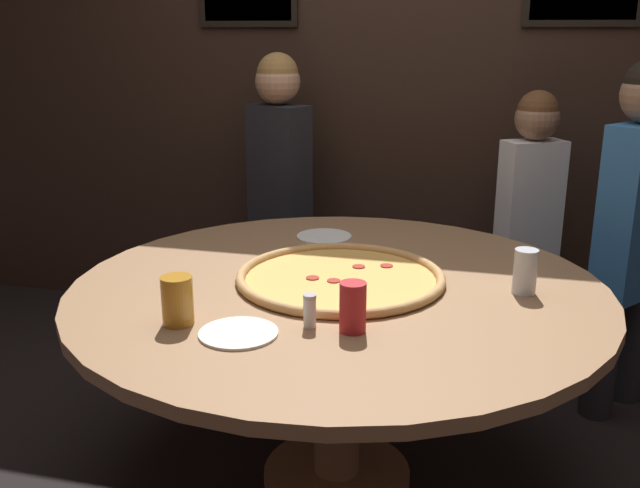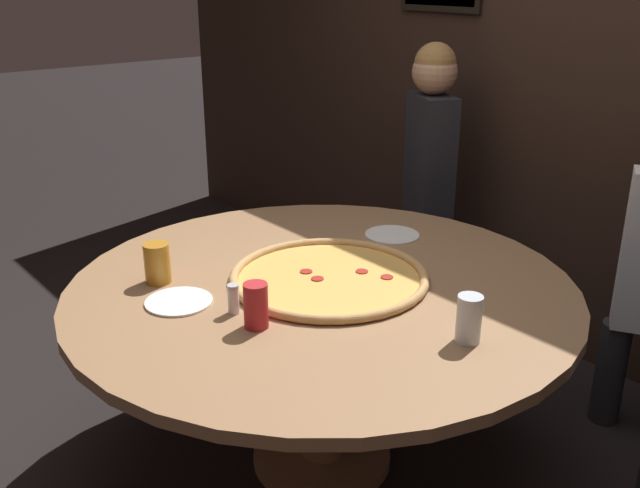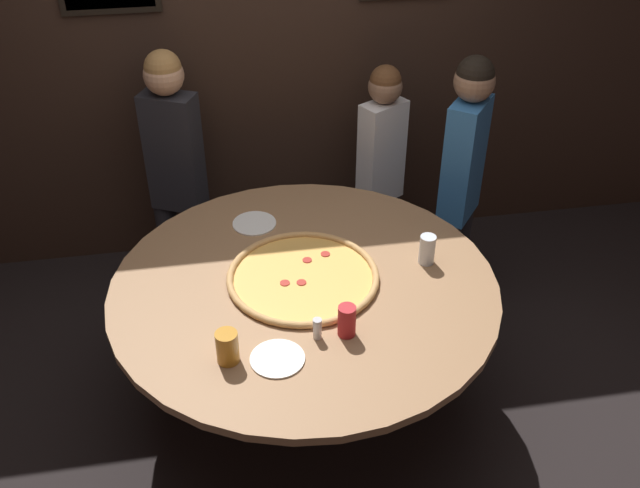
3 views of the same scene
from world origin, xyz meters
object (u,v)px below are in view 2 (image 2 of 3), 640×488
diner_far_right (429,172)px  white_plate_right_side (179,302)px  drink_cup_far_right (256,306)px  condiment_shaker (233,299)px  giant_pizza (329,277)px  dining_table (322,312)px  white_plate_near_front (392,235)px  drink_cup_near_left (469,319)px  drink_cup_beside_pizza (157,263)px

diner_far_right → white_plate_right_side: bearing=129.3°
drink_cup_far_right → diner_far_right: size_ratio=0.10×
condiment_shaker → diner_far_right: (-0.56, 1.52, 0.03)m
giant_pizza → white_plate_right_side: size_ratio=3.17×
diner_far_right → dining_table: bearing=141.8°
drink_cup_far_right → white_plate_right_side: bearing=-161.6°
white_plate_near_front → condiment_shaker: (0.18, -0.88, 0.05)m
drink_cup_far_right → diner_far_right: bearing=114.3°
drink_cup_near_left → condiment_shaker: size_ratio=1.49×
white_plate_right_side → drink_cup_far_right: bearing=18.4°
dining_table → white_plate_right_side: (-0.18, -0.46, 0.12)m
giant_pizza → diner_far_right: size_ratio=0.48×
giant_pizza → dining_table: bearing=-85.2°
drink_cup_near_left → diner_far_right: diner_far_right is taller
drink_cup_beside_pizza → condiment_shaker: 0.37m
condiment_shaker → diner_far_right: 1.62m
condiment_shaker → white_plate_right_side: bearing=-151.1°
dining_table → giant_pizza: 0.13m
drink_cup_far_right → dining_table: bearing=108.8°
drink_cup_near_left → white_plate_right_side: bearing=-145.7°
drink_cup_far_right → drink_cup_beside_pizza: bearing=-171.8°
giant_pizza → drink_cup_far_right: bearing=-72.3°
white_plate_near_front → dining_table: bearing=-71.2°
white_plate_right_side → drink_cup_near_left: bearing=34.3°
condiment_shaker → drink_cup_near_left: bearing=35.8°
diner_far_right → condiment_shaker: bearing=136.2°
white_plate_right_side → condiment_shaker: size_ratio=2.26×
condiment_shaker → drink_cup_beside_pizza: bearing=-169.3°
dining_table → white_plate_near_front: 0.56m
white_plate_near_front → white_plate_right_side: 0.98m
dining_table → white_plate_right_side: bearing=-111.1°
drink_cup_near_left → condiment_shaker: drink_cup_near_left is taller
white_plate_right_side → diner_far_right: diner_far_right is taller
dining_table → drink_cup_near_left: size_ratio=12.11×
diner_far_right → white_plate_near_front: bearing=147.0°
giant_pizza → condiment_shaker: 0.39m
giant_pizza → drink_cup_far_right: (0.12, -0.39, 0.06)m
giant_pizza → diner_far_right: 1.26m
white_plate_right_side → diner_far_right: bearing=103.4°
condiment_shaker → diner_far_right: size_ratio=0.07×
white_plate_right_side → condiment_shaker: (0.18, 0.10, 0.05)m
drink_cup_far_right → white_plate_right_side: 0.32m
dining_table → white_plate_right_side: 0.50m
white_plate_right_side → white_plate_near_front: bearing=90.0°
drink_cup_beside_pizza → drink_cup_far_right: 0.49m
drink_cup_far_right → white_plate_near_front: bearing=108.8°
drink_cup_beside_pizza → white_plate_right_side: bearing=-8.5°
drink_cup_beside_pizza → drink_cup_near_left: (0.95, 0.49, 0.00)m
dining_table → condiment_shaker: condiment_shaker is taller
dining_table → giant_pizza: (-0.00, 0.03, 0.13)m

